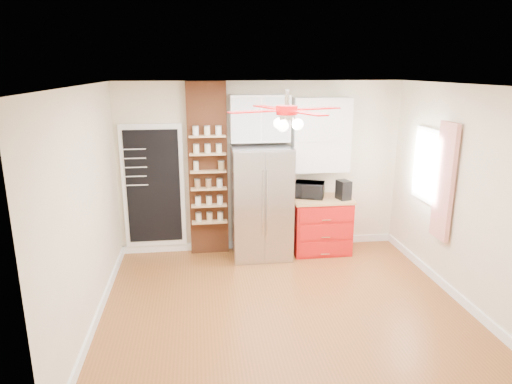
{
  "coord_description": "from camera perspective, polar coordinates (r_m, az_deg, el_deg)",
  "views": [
    {
      "loc": [
        -1.01,
        -5.05,
        2.88
      ],
      "look_at": [
        -0.23,
        0.9,
        1.25
      ],
      "focal_mm": 32.0,
      "sensor_mm": 36.0,
      "label": 1
    }
  ],
  "objects": [
    {
      "name": "ceiling_fan",
      "position": [
        5.17,
        3.87,
        10.12
      ],
      "size": [
        1.4,
        1.4,
        0.44
      ],
      "color": "silver",
      "rests_on": "ceiling"
    },
    {
      "name": "red_cabinet",
      "position": [
        7.41,
        8.07,
        -4.07
      ],
      "size": [
        0.94,
        0.64,
        0.9
      ],
      "color": "red",
      "rests_on": "floor"
    },
    {
      "name": "upper_glass_cabinet",
      "position": [
        6.98,
        0.47,
        9.21
      ],
      "size": [
        0.9,
        0.35,
        0.7
      ],
      "primitive_type": "cube",
      "color": "white",
      "rests_on": "wall_back"
    },
    {
      "name": "curtain",
      "position": [
        6.43,
        22.48,
        1.19
      ],
      "size": [
        0.06,
        0.4,
        1.55
      ],
      "primitive_type": "cube",
      "color": "red",
      "rests_on": "wall_right"
    },
    {
      "name": "toaster_oven",
      "position": [
        7.25,
        6.68,
        0.28
      ],
      "size": [
        0.53,
        0.45,
        0.25
      ],
      "primitive_type": "imported",
      "rotation": [
        0.0,
        0.0,
        -0.37
      ],
      "color": "black",
      "rests_on": "red_cabinet"
    },
    {
      "name": "window",
      "position": [
        6.9,
        20.71,
        3.12
      ],
      "size": [
        0.04,
        0.75,
        1.05
      ],
      "primitive_type": "cube",
      "color": "white",
      "rests_on": "wall_right"
    },
    {
      "name": "wall_front",
      "position": [
        3.56,
        9.93,
        -10.5
      ],
      "size": [
        4.5,
        0.02,
        2.7
      ],
      "primitive_type": "cube",
      "color": "beige",
      "rests_on": "floor"
    },
    {
      "name": "upper_shelf_unit",
      "position": [
        7.23,
        8.13,
        7.08
      ],
      "size": [
        0.9,
        0.3,
        1.15
      ],
      "primitive_type": "cube",
      "color": "white",
      "rests_on": "wall_back"
    },
    {
      "name": "brick_pillar",
      "position": [
        7.14,
        -6.03,
        2.75
      ],
      "size": [
        0.6,
        0.16,
        2.7
      ],
      "primitive_type": "cube",
      "color": "brown",
      "rests_on": "floor"
    },
    {
      "name": "wall_right",
      "position": [
        6.2,
        24.52,
        -0.47
      ],
      "size": [
        0.02,
        4.0,
        2.7
      ],
      "primitive_type": "cube",
      "color": "beige",
      "rests_on": "floor"
    },
    {
      "name": "canister_right",
      "position": [
        7.39,
        10.93,
        -0.12
      ],
      "size": [
        0.11,
        0.11,
        0.12
      ],
      "primitive_type": "cylinder",
      "rotation": [
        0.0,
        0.0,
        0.13
      ],
      "color": "red",
      "rests_on": "red_cabinet"
    },
    {
      "name": "coffee_maker",
      "position": [
        7.23,
        10.88,
        0.26
      ],
      "size": [
        0.22,
        0.25,
        0.3
      ],
      "primitive_type": "cube",
      "rotation": [
        0.0,
        0.0,
        0.25
      ],
      "color": "black",
      "rests_on": "red_cabinet"
    },
    {
      "name": "pantry_jar_beans",
      "position": [
        6.96,
        -4.37,
        3.26
      ],
      "size": [
        0.12,
        0.12,
        0.14
      ],
      "primitive_type": "cylinder",
      "rotation": [
        0.0,
        0.0,
        0.25
      ],
      "color": "#967A4C",
      "rests_on": "brick_pillar"
    },
    {
      "name": "chalkboard",
      "position": [
        7.27,
        -12.7,
        0.66
      ],
      "size": [
        0.95,
        0.05,
        1.95
      ],
      "color": "white",
      "rests_on": "wall_back"
    },
    {
      "name": "pantry_jar_oats",
      "position": [
        7.0,
        -7.51,
        3.22
      ],
      "size": [
        0.11,
        0.11,
        0.14
      ],
      "primitive_type": "cylinder",
      "rotation": [
        0.0,
        0.0,
        0.44
      ],
      "color": "beige",
      "rests_on": "brick_pillar"
    },
    {
      "name": "wall_left",
      "position": [
        5.42,
        -20.39,
        -2.16
      ],
      "size": [
        0.02,
        4.0,
        2.7
      ],
      "primitive_type": "cube",
      "color": "beige",
      "rests_on": "floor"
    },
    {
      "name": "wall_back",
      "position": [
        7.28,
        0.66,
        3.09
      ],
      "size": [
        4.5,
        0.02,
        2.7
      ],
      "primitive_type": "cube",
      "color": "beige",
      "rests_on": "floor"
    },
    {
      "name": "ceiling",
      "position": [
        5.15,
        3.92,
        13.18
      ],
      "size": [
        4.5,
        4.5,
        0.0
      ],
      "primitive_type": "plane",
      "color": "white",
      "rests_on": "wall_back"
    },
    {
      "name": "floor",
      "position": [
        5.9,
        3.44,
        -14.03
      ],
      "size": [
        4.5,
        4.5,
        0.0
      ],
      "primitive_type": "plane",
      "color": "brown",
      "rests_on": "ground"
    },
    {
      "name": "canister_left",
      "position": [
        7.25,
        11.3,
        -0.4
      ],
      "size": [
        0.11,
        0.11,
        0.13
      ],
      "primitive_type": "cylinder",
      "rotation": [
        0.0,
        0.0,
        0.18
      ],
      "color": "#AE0A09",
      "rests_on": "red_cabinet"
    },
    {
      "name": "fridge",
      "position": [
        7.04,
        0.67,
        -1.33
      ],
      "size": [
        0.9,
        0.7,
        1.75
      ],
      "primitive_type": "cube",
      "color": "#A9A8AD",
      "rests_on": "floor"
    }
  ]
}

